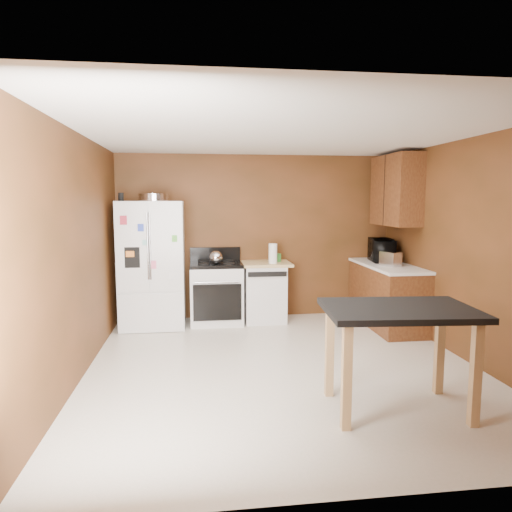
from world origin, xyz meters
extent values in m
plane|color=silver|center=(0.00, 0.00, 0.00)|extent=(4.50, 4.50, 0.00)
plane|color=white|center=(0.00, 0.00, 2.50)|extent=(4.50, 4.50, 0.00)
plane|color=brown|center=(0.00, 2.25, 1.25)|extent=(4.20, 0.00, 4.20)
plane|color=brown|center=(0.00, -2.25, 1.25)|extent=(4.20, 0.00, 4.20)
plane|color=brown|center=(-2.10, 0.00, 1.25)|extent=(0.00, 4.50, 4.50)
plane|color=brown|center=(2.10, 0.00, 1.25)|extent=(0.00, 4.50, 4.50)
cylinder|color=silver|center=(-1.51, 1.86, 1.85)|extent=(0.42, 0.42, 0.10)
cylinder|color=black|center=(-1.94, 1.76, 1.86)|extent=(0.08, 0.08, 0.11)
sphere|color=silver|center=(-0.65, 1.77, 1.00)|extent=(0.19, 0.19, 0.19)
cylinder|color=white|center=(0.19, 1.82, 1.04)|extent=(0.14, 0.14, 0.29)
cylinder|color=green|center=(0.29, 2.00, 0.95)|extent=(0.12, 0.12, 0.12)
cube|color=silver|center=(1.76, 1.28, 1.00)|extent=(0.25, 0.31, 0.20)
imported|color=black|center=(1.83, 1.77, 1.05)|extent=(0.46, 0.61, 0.31)
cube|color=white|center=(-1.55, 1.88, 0.90)|extent=(0.90, 0.75, 1.80)
cube|color=white|center=(-1.78, 1.49, 1.18)|extent=(0.43, 0.02, 1.20)
cube|color=white|center=(-1.32, 1.49, 1.18)|extent=(0.43, 0.02, 1.20)
cube|color=white|center=(-1.55, 1.49, 0.28)|extent=(0.88, 0.02, 0.54)
cube|color=black|center=(-1.78, 1.48, 1.05)|extent=(0.20, 0.01, 0.28)
cylinder|color=silver|center=(-1.56, 1.46, 1.20)|extent=(0.02, 0.02, 0.90)
cylinder|color=silver|center=(-1.54, 1.46, 1.20)|extent=(0.02, 0.02, 0.90)
cube|color=#C02D43|center=(-1.87, 1.46, 1.55)|extent=(0.09, 0.00, 0.12)
cube|color=blue|center=(-1.65, 1.46, 1.45)|extent=(0.08, 0.00, 0.10)
cube|color=#62CC49|center=(-1.21, 1.46, 1.30)|extent=(0.07, 0.00, 0.09)
cube|color=orange|center=(-1.80, 1.46, 1.10)|extent=(0.11, 0.00, 0.08)
cube|color=pink|center=(-1.50, 1.46, 0.95)|extent=(0.08, 0.00, 0.11)
cube|color=white|center=(-1.25, 1.46, 0.80)|extent=(0.09, 0.00, 0.10)
cube|color=#94DEDC|center=(-1.60, 1.46, 1.25)|extent=(0.07, 0.00, 0.07)
cube|color=white|center=(-0.64, 1.93, 0.42)|extent=(0.76, 0.65, 0.85)
cube|color=black|center=(-0.64, 1.93, 0.88)|extent=(0.76, 0.65, 0.05)
cube|color=black|center=(-0.64, 2.21, 1.00)|extent=(0.76, 0.06, 0.20)
cube|color=black|center=(-0.64, 1.59, 0.38)|extent=(0.68, 0.02, 0.52)
cylinder|color=silver|center=(-0.64, 1.58, 0.67)|extent=(0.62, 0.02, 0.02)
cylinder|color=black|center=(-0.82, 2.08, 0.91)|extent=(0.17, 0.17, 0.02)
cylinder|color=black|center=(-0.46, 2.08, 0.91)|extent=(0.17, 0.17, 0.02)
cylinder|color=black|center=(-0.82, 1.77, 0.91)|extent=(0.17, 0.17, 0.02)
cylinder|color=black|center=(-0.46, 1.77, 0.91)|extent=(0.17, 0.17, 0.02)
cube|color=white|center=(0.08, 1.95, 0.42)|extent=(0.60, 0.60, 0.85)
cube|color=black|center=(0.08, 1.64, 0.76)|extent=(0.56, 0.02, 0.07)
cube|color=tan|center=(0.08, 1.95, 0.87)|extent=(0.78, 0.62, 0.04)
cube|color=brown|center=(1.80, 1.45, 0.43)|extent=(0.60, 1.55, 0.86)
cube|color=white|center=(1.80, 1.45, 0.88)|extent=(0.63, 1.58, 0.04)
cube|color=brown|center=(1.93, 1.55, 1.95)|extent=(0.35, 1.05, 1.00)
cube|color=black|center=(1.75, 1.55, 1.95)|extent=(0.01, 0.01, 1.00)
cube|color=black|center=(0.79, -1.13, 0.89)|extent=(1.31, 0.93, 0.05)
cube|color=tan|center=(0.29, -0.77, 0.45)|extent=(0.08, 0.08, 0.90)
cube|color=tan|center=(1.33, -0.85, 0.45)|extent=(0.08, 0.08, 0.90)
cube|color=tan|center=(0.24, -1.41, 0.45)|extent=(0.08, 0.08, 0.90)
cube|color=tan|center=(1.28, -1.49, 0.45)|extent=(0.08, 0.08, 0.90)
camera|label=1|loc=(-0.90, -4.73, 1.81)|focal=32.00mm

